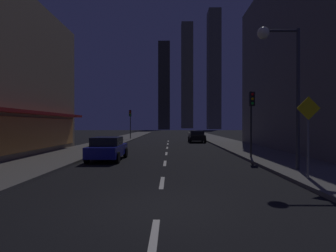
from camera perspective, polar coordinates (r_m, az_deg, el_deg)
name	(u,v)px	position (r m, az deg, el deg)	size (l,w,h in m)	color
ground_plane	(168,140)	(39.33, 0.08, -3.00)	(78.00, 136.00, 0.10)	black
sidewalk_right	(217,140)	(39.88, 10.20, -2.78)	(4.00, 76.00, 0.15)	#605E59
sidewalk_left	(120,139)	(40.00, -10.01, -2.77)	(4.00, 76.00, 0.15)	#605E59
lane_marking_center	(166,154)	(20.98, -0.35, -5.76)	(0.16, 33.40, 0.01)	silver
skyscraper_distant_tall	(164,86)	(122.46, -0.80, 8.24)	(5.04, 7.40, 38.20)	#343127
skyscraper_distant_mid	(187,76)	(162.17, 3.97, 10.29)	(6.63, 8.34, 60.66)	brown
skyscraper_distant_short	(214,70)	(137.02, 9.50, 11.37)	(5.83, 8.74, 57.04)	#5D5946
car_parked_near	(108,148)	(17.51, -12.45, -4.56)	(1.98, 4.24, 1.45)	navy
car_parked_far	(197,136)	(34.56, 5.99, -2.15)	(1.98, 4.24, 1.45)	black
fire_hydrant_far_left	(107,143)	(27.52, -12.55, -3.39)	(0.42, 0.30, 0.65)	#B2B2B2
traffic_light_near_right	(252,109)	(18.31, 16.99, 3.32)	(0.32, 0.48, 4.20)	#2D2D2D
traffic_light_far_left	(130,118)	(39.86, -7.85, 1.70)	(0.32, 0.48, 4.20)	#2D2D2D
street_lamp_right	(280,63)	(13.96, 22.28, 12.03)	(1.96, 0.56, 6.58)	#38383D
pedestrian_crossing_sign	(308,130)	(11.79, 27.13, -0.75)	(0.91, 0.08, 3.15)	slate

